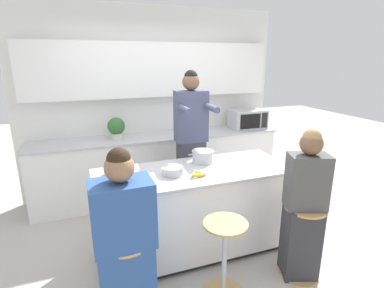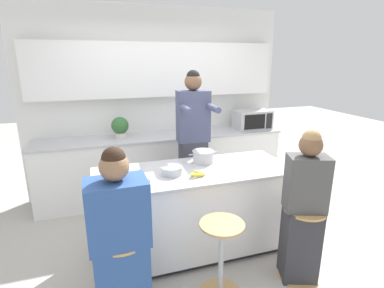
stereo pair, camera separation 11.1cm
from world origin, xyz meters
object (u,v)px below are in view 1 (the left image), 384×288
(kitchen_island, at_px, (195,210))
(fruit_bowl, at_px, (172,171))
(bar_stool_rightmost, at_px, (302,239))
(person_wrapped_blanket, at_px, (125,247))
(coffee_cup_near, at_px, (144,183))
(microwave, at_px, (248,119))
(bar_stool_leftmost, at_px, (128,278))
(person_seated_near, at_px, (304,211))
(bar_stool_center, at_px, (224,257))
(cooking_pot, at_px, (203,156))
(person_cooking, at_px, (191,146))
(banana_bunch, at_px, (197,174))
(potted_plant, at_px, (116,127))

(kitchen_island, distance_m, fruit_bowl, 0.55)
(bar_stool_rightmost, height_order, person_wrapped_blanket, person_wrapped_blanket)
(coffee_cup_near, distance_m, microwave, 2.58)
(bar_stool_leftmost, relative_size, person_seated_near, 0.49)
(person_seated_near, bearing_deg, kitchen_island, 157.37)
(bar_stool_center, distance_m, cooking_pot, 1.08)
(person_cooking, distance_m, coffee_cup_near, 1.25)
(person_wrapped_blanket, bearing_deg, cooking_pot, 41.30)
(bar_stool_leftmost, distance_m, person_cooking, 1.81)
(person_wrapped_blanket, bearing_deg, microwave, 41.92)
(microwave, bearing_deg, person_wrapped_blanket, -136.55)
(kitchen_island, xyz_separation_m, person_seated_near, (0.78, -0.71, 0.21))
(kitchen_island, bearing_deg, microwave, 44.53)
(kitchen_island, relative_size, person_wrapped_blanket, 1.40)
(bar_stool_leftmost, height_order, cooking_pot, cooking_pot)
(bar_stool_leftmost, bearing_deg, banana_bunch, 33.76)
(microwave, bearing_deg, banana_bunch, -132.87)
(person_seated_near, distance_m, microwave, 2.23)
(person_seated_near, distance_m, fruit_bowl, 1.25)
(bar_stool_rightmost, distance_m, potted_plant, 2.65)
(bar_stool_rightmost, xyz_separation_m, person_wrapped_blanket, (-1.60, 0.00, 0.30))
(bar_stool_leftmost, height_order, person_cooking, person_cooking)
(banana_bunch, height_order, potted_plant, potted_plant)
(person_cooking, distance_m, person_seated_near, 1.55)
(banana_bunch, bearing_deg, bar_stool_center, -85.96)
(bar_stool_leftmost, bearing_deg, person_wrapped_blanket, -109.82)
(coffee_cup_near, xyz_separation_m, banana_bunch, (0.53, 0.09, -0.02))
(bar_stool_rightmost, height_order, person_seated_near, person_seated_near)
(bar_stool_leftmost, bearing_deg, person_cooking, 53.83)
(cooking_pot, bearing_deg, person_seated_near, -55.50)
(person_cooking, xyz_separation_m, person_wrapped_blanket, (-1.03, -1.43, -0.26))
(bar_stool_center, height_order, cooking_pot, cooking_pot)
(person_cooking, height_order, fruit_bowl, person_cooking)
(kitchen_island, relative_size, coffee_cup_near, 17.04)
(cooking_pot, relative_size, potted_plant, 1.08)
(bar_stool_center, height_order, fruit_bowl, fruit_bowl)
(person_cooking, bearing_deg, microwave, 32.30)
(person_wrapped_blanket, height_order, potted_plant, person_wrapped_blanket)
(microwave, bearing_deg, bar_stool_center, -123.98)
(bar_stool_leftmost, xyz_separation_m, coffee_cup_near, (0.23, 0.42, 0.57))
(person_seated_near, relative_size, coffee_cup_near, 12.20)
(bar_stool_center, bearing_deg, banana_bunch, 94.04)
(bar_stool_rightmost, distance_m, person_cooking, 1.64)
(kitchen_island, xyz_separation_m, bar_stool_center, (0.00, -0.71, -0.08))
(person_seated_near, xyz_separation_m, coffee_cup_near, (-1.34, 0.45, 0.28))
(cooking_pot, bearing_deg, person_cooking, 83.28)
(bar_stool_leftmost, relative_size, cooking_pot, 2.19)
(microwave, bearing_deg, bar_stool_leftmost, -136.86)
(fruit_bowl, height_order, banana_bunch, fruit_bowl)
(bar_stool_center, xyz_separation_m, person_wrapped_blanket, (-0.81, -0.01, 0.30))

